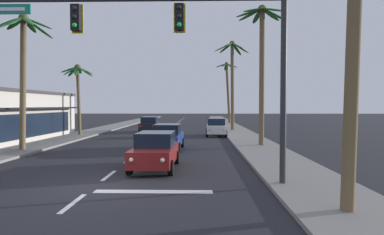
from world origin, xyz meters
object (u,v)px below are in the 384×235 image
palm_right_farthest (227,82)px  palm_left_second (23,54)px  traffic_signal_mast (186,37)px  palm_right_third (232,71)px  sedan_third_in_queue (168,137)px  sedan_parked_nearest_kerb (216,127)px  sedan_lead_at_stop_bar (155,150)px  palm_left_third (78,83)px  palm_right_second (262,48)px  sedan_oncoming_far (149,124)px

palm_right_farthest → palm_left_second: bearing=-115.3°
traffic_signal_mast → palm_right_third: bearing=81.1°
sedan_third_in_queue → sedan_parked_nearest_kerb: same height
palm_left_second → palm_right_farthest: size_ratio=0.89×
sedan_lead_at_stop_bar → palm_right_farthest: (6.37, 38.00, 5.68)m
palm_left_third → sedan_parked_nearest_kerb: bearing=1.8°
sedan_third_in_queue → sedan_parked_nearest_kerb: (3.69, 10.24, 0.00)m
sedan_lead_at_stop_bar → palm_left_third: 19.54m
sedan_lead_at_stop_bar → palm_right_second: palm_right_second is taller
palm_right_third → sedan_parked_nearest_kerb: bearing=-108.6°
traffic_signal_mast → palm_right_third: palm_right_third is taller
traffic_signal_mast → palm_right_farthest: 41.64m
sedan_oncoming_far → sedan_parked_nearest_kerb: size_ratio=1.00×
sedan_parked_nearest_kerb → palm_right_third: size_ratio=0.44×
traffic_signal_mast → sedan_oncoming_far: bearing=101.5°
sedan_oncoming_far → palm_left_third: bearing=-141.6°
sedan_third_in_queue → palm_right_farthest: size_ratio=0.46×
palm_right_third → sedan_third_in_queue: bearing=-109.4°
sedan_lead_at_stop_bar → palm_right_farthest: palm_right_farthest is taller
sedan_third_in_queue → palm_left_third: size_ratio=0.66×
palm_left_second → palm_right_second: 15.57m
sedan_oncoming_far → palm_right_second: palm_right_second is taller
sedan_parked_nearest_kerb → palm_right_second: size_ratio=0.46×
sedan_lead_at_stop_bar → palm_left_third: (-9.54, 16.53, 4.21)m
palm_right_third → palm_right_farthest: 14.87m
sedan_oncoming_far → palm_right_second: 17.37m
sedan_third_in_queue → palm_left_second: 10.38m
palm_left_third → palm_right_third: (15.24, 6.62, 1.77)m
sedan_third_in_queue → palm_left_second: palm_left_second is taller
palm_right_second → palm_left_second: bearing=-169.6°
sedan_third_in_queue → palm_right_second: palm_right_second is taller
sedan_oncoming_far → palm_right_third: 11.10m
sedan_oncoming_far → palm_left_third: palm_left_third is taller
palm_left_third → palm_right_second: bearing=-27.4°
sedan_third_in_queue → palm_right_farthest: 32.46m
traffic_signal_mast → palm_right_second: 12.69m
sedan_lead_at_stop_bar → palm_left_second: (-8.97, 5.52, 5.23)m
sedan_third_in_queue → palm_right_third: 18.43m
palm_left_second → palm_right_third: palm_right_third is taller
sedan_parked_nearest_kerb → palm_left_second: palm_left_second is taller
sedan_parked_nearest_kerb → palm_left_third: palm_left_third is taller
traffic_signal_mast → sedan_parked_nearest_kerb: size_ratio=2.49×
palm_left_second → palm_right_farthest: bearing=64.7°
sedan_third_in_queue → sedan_oncoming_far: 15.02m
sedan_parked_nearest_kerb → palm_right_third: bearing=71.4°
traffic_signal_mast → palm_left_second: (-10.52, 8.86, 0.75)m
palm_left_third → sedan_oncoming_far: bearing=38.4°
sedan_third_in_queue → palm_right_second: bearing=14.2°
traffic_signal_mast → palm_right_third: size_ratio=1.09×
sedan_oncoming_far → palm_left_second: size_ratio=0.52×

